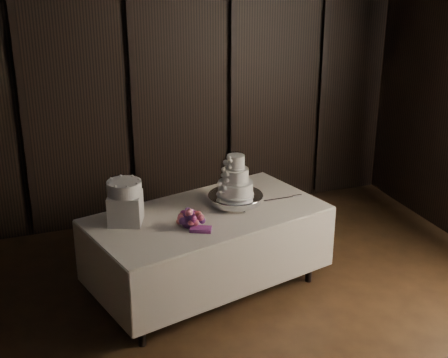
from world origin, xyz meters
TOP-DOWN VIEW (x-y plane):
  - room at (0.00, 0.00)m, footprint 6.08×7.08m
  - display_table at (0.23, 1.80)m, footprint 2.19×1.50m
  - cake_stand at (0.53, 1.89)m, footprint 0.50×0.50m
  - wedding_cake at (0.50, 1.88)m, footprint 0.34×0.30m
  - bouquet at (0.03, 1.61)m, footprint 0.41×0.46m
  - box_pedestal at (-0.45, 1.85)m, footprint 0.34×0.34m
  - small_cake at (-0.45, 1.85)m, footprint 0.31×0.31m
  - cake_knife at (0.92, 1.86)m, footprint 0.37×0.03m

SIDE VIEW (x-z plane):
  - display_table at x=0.23m, z-range 0.04..0.80m
  - cake_knife at x=0.92m, z-range 0.76..0.77m
  - cake_stand at x=0.53m, z-range 0.76..0.85m
  - bouquet at x=0.03m, z-range 0.73..0.91m
  - box_pedestal at x=-0.45m, z-range 0.76..1.01m
  - wedding_cake at x=0.50m, z-range 0.81..1.17m
  - small_cake at x=-0.45m, z-range 1.01..1.12m
  - room at x=0.00m, z-range -0.04..3.04m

